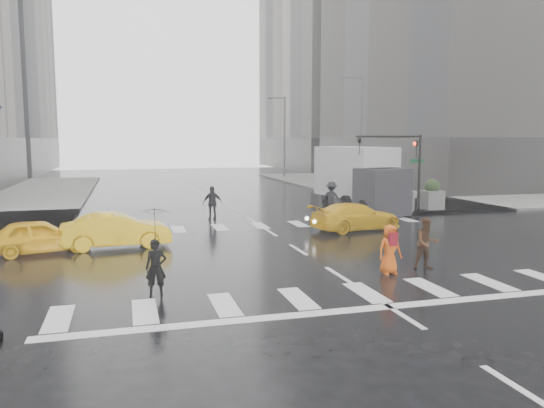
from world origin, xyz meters
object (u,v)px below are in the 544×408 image
object	(u,v)px
taxi_front	(39,236)
taxi_mid	(116,230)
box_truck	(362,177)
pedestrian_orange	(390,249)
traffic_signal_pole	(404,157)
pedestrian_brown	(427,243)

from	to	relation	value
taxi_front	taxi_mid	distance (m)	2.78
box_truck	taxi_front	bearing A→B (deg)	-167.45
pedestrian_orange	taxi_front	size ratio (longest dim) A/B	0.42
taxi_front	traffic_signal_pole	bearing A→B (deg)	-85.51
traffic_signal_pole	pedestrian_brown	distance (m)	13.59
pedestrian_brown	taxi_mid	bearing A→B (deg)	151.30
pedestrian_orange	taxi_front	world-z (taller)	pedestrian_orange
pedestrian_orange	traffic_signal_pole	bearing A→B (deg)	58.81
taxi_mid	box_truck	size ratio (longest dim) A/B	0.58
taxi_front	box_truck	world-z (taller)	box_truck
taxi_front	box_truck	size ratio (longest dim) A/B	0.53
traffic_signal_pole	taxi_mid	world-z (taller)	traffic_signal_pole
taxi_front	pedestrian_brown	bearing A→B (deg)	-128.91
traffic_signal_pole	pedestrian_brown	world-z (taller)	traffic_signal_pole
taxi_mid	box_truck	xyz separation A→B (m)	(13.95, 7.35, 1.34)
pedestrian_orange	taxi_mid	world-z (taller)	pedestrian_orange
pedestrian_orange	box_truck	size ratio (longest dim) A/B	0.22
box_truck	pedestrian_brown	bearing A→B (deg)	-118.77
pedestrian_brown	box_truck	distance (m)	14.32
traffic_signal_pole	pedestrian_orange	bearing A→B (deg)	-121.01
taxi_mid	pedestrian_brown	bearing A→B (deg)	-126.57
taxi_mid	taxi_front	bearing A→B (deg)	92.92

